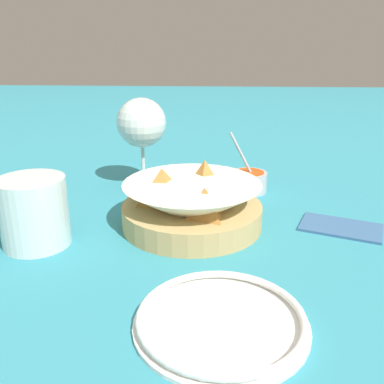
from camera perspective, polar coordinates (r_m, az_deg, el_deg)
ground_plane at (r=0.64m, az=-3.22°, el=-5.80°), size 4.00×4.00×0.00m
food_basket at (r=0.65m, az=-0.09°, el=-1.85°), size 0.21×0.21×0.09m
sauce_cup at (r=0.81m, az=7.61°, el=1.52°), size 0.07×0.07×0.11m
wine_glass at (r=0.82m, az=-6.74°, el=8.85°), size 0.09×0.09×0.17m
beer_mug at (r=0.63m, az=-20.43°, el=-2.81°), size 0.13×0.09×0.10m
side_plate at (r=0.45m, az=3.89°, el=-16.63°), size 0.18×0.18×0.01m
napkin at (r=0.69m, az=19.25°, el=-4.32°), size 0.14×0.11×0.01m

